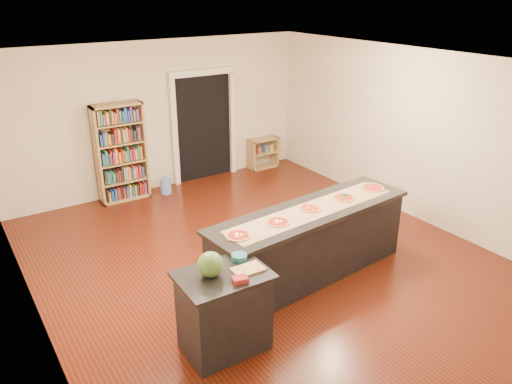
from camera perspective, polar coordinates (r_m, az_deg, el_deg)
room at (r=6.71m, az=0.94°, el=2.61°), size 6.00×7.00×2.80m
doorway at (r=10.07m, az=-6.01°, el=8.12°), size 1.40×0.09×2.21m
kitchen_island at (r=6.75m, az=6.17°, el=-5.80°), size 3.00×0.81×0.99m
side_counter at (r=5.48m, az=-3.67°, el=-13.45°), size 0.94×0.69×0.93m
bookshelf at (r=9.34m, az=-15.19°, el=4.34°), size 0.90×0.32×1.79m
low_shelf at (r=10.84m, az=0.82°, el=4.49°), size 0.66×0.28×0.66m
waste_bin at (r=9.67m, az=-10.29°, el=0.71°), size 0.21×0.21×0.31m
kraft_paper at (r=6.52m, az=6.49°, el=-2.06°), size 2.63×0.69×0.00m
watermelon at (r=5.14m, az=-5.23°, el=-8.24°), size 0.27×0.27×0.27m
cutting_board at (r=5.27m, az=-0.92°, el=-8.84°), size 0.33×0.22×0.02m
package_red at (r=5.08m, az=-1.84°, el=-9.97°), size 0.18×0.15×0.06m
package_teal at (r=5.45m, az=-1.93°, el=-7.46°), size 0.17×0.17×0.07m
pizza_a at (r=5.82m, az=-2.07°, el=-4.98°), size 0.29×0.29×0.02m
pizza_b at (r=6.14m, az=2.52°, el=-3.43°), size 0.29×0.29×0.02m
pizza_c at (r=6.54m, az=6.24°, el=-1.85°), size 0.29×0.29×0.02m
pizza_d at (r=6.92m, az=10.01°, el=-0.66°), size 0.31×0.31×0.02m
pizza_e at (r=7.36m, az=13.12°, el=0.50°), size 0.32×0.32×0.02m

